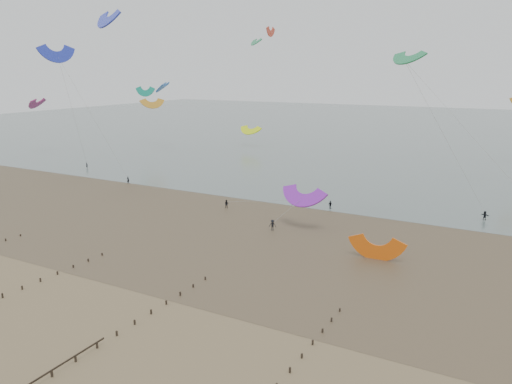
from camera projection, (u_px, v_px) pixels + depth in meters
ground at (114, 311)px, 55.38m from camera, size 500.00×500.00×0.00m
sea_and_shore at (240, 225)px, 86.61m from camera, size 500.00×665.00×0.03m
kitesurfer_lead at (128, 180)px, 118.00m from camera, size 0.65×0.45×1.70m
kitesurfers at (413, 224)px, 84.33m from camera, size 156.93×25.62×1.87m
grounded_kite at (376, 259)px, 70.71m from camera, size 7.05×5.61×3.76m
kites_airborne at (298, 91)px, 129.04m from camera, size 244.87×111.59×43.62m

